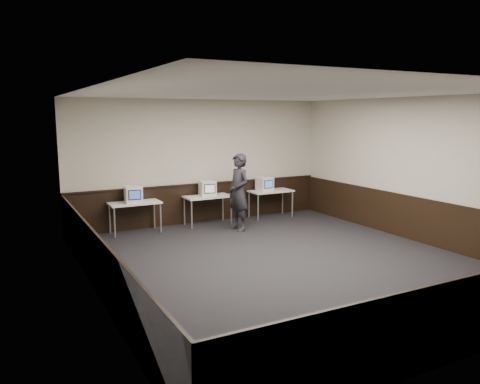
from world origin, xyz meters
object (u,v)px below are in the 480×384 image
Objects in this scene: emac_right at (265,184)px; desk_left at (135,205)px; desk_center at (208,199)px; emac_center at (208,188)px; person at (239,192)px; emac_left at (133,194)px; desk_right at (271,193)px.

desk_left is at bearing 176.86° from emac_right.
emac_center is at bearing 88.74° from desk_center.
emac_right is 1.58m from person.
person is at bearing -64.65° from desk_center.
desk_center is at bearing 7.00° from emac_left.
desk_left is at bearing 47.47° from emac_left.
emac_right is at bearing 0.80° from desk_center.
emac_right reaches higher than desk_center.
desk_right is at bearing 7.72° from emac_center.
desk_center is 0.64× the size of person.
person is (-1.29, -0.92, 0.00)m from emac_right.
desk_right is at bearing 0.00° from desk_left.
person is at bearing -56.88° from emac_center.
desk_right is (3.80, 0.00, 0.00)m from desk_left.
person is (0.43, -0.91, -0.00)m from emac_center.
desk_left and desk_center have the same top height.
person is at bearing -14.12° from emac_left.
emac_left is 0.24× the size of person.
emac_center is (0.00, 0.01, 0.27)m from desk_center.
emac_center is at bearing -160.88° from person.
person reaches higher than desk_right.
desk_left is 0.27m from emac_left.
emac_left reaches higher than emac_right.
person reaches higher than desk_center.
emac_center is 1.08× the size of emac_right.
emac_left is 3.64m from emac_right.
desk_left is 2.60× the size of emac_center.
emac_left is (-0.03, -0.03, 0.27)m from desk_left.
emac_left is at bearing 177.30° from emac_right.
emac_right reaches higher than desk_left.
desk_right is (1.90, 0.00, 0.00)m from desk_center.
person is (0.43, -0.90, 0.26)m from desk_center.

